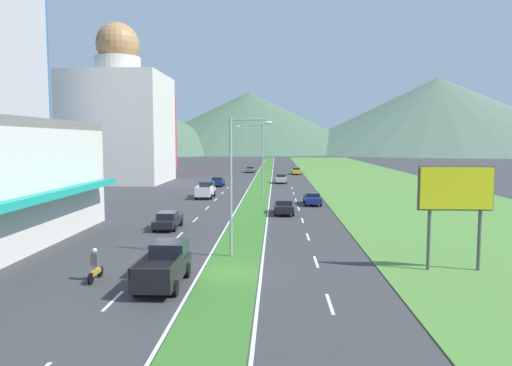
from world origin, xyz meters
name	(u,v)px	position (x,y,z in m)	size (l,w,h in m)	color
ground_plane	(230,274)	(0.00, 0.00, 0.00)	(600.00, 600.00, 0.00)	#38383A
grass_median	(262,182)	(0.00, 60.00, 0.03)	(3.20, 240.00, 0.06)	#387028
grass_verge_right	(376,182)	(20.60, 60.00, 0.03)	(24.00, 240.00, 0.06)	#518438
lane_dash_left_2	(113,301)	(-5.10, -4.69, 0.01)	(0.16, 2.80, 0.01)	silver
lane_dash_left_3	(154,260)	(-5.10, 2.96, 0.01)	(0.16, 2.80, 0.01)	silver
lane_dash_left_4	(179,236)	(-5.10, 10.62, 0.01)	(0.16, 2.80, 0.01)	silver
lane_dash_left_5	(195,220)	(-5.10, 18.27, 0.01)	(0.16, 2.80, 0.01)	silver
lane_dash_left_6	(207,208)	(-5.10, 25.92, 0.01)	(0.16, 2.80, 0.01)	silver
lane_dash_left_7	(216,200)	(-5.10, 33.58, 0.01)	(0.16, 2.80, 0.01)	silver
lane_dash_left_8	(223,193)	(-5.10, 41.23, 0.01)	(0.16, 2.80, 0.01)	silver
lane_dash_left_9	(228,188)	(-5.10, 48.89, 0.01)	(0.16, 2.80, 0.01)	silver
lane_dash_right_2	(330,304)	(5.10, -4.69, 0.01)	(0.16, 2.80, 0.01)	silver
lane_dash_right_3	(316,262)	(5.10, 2.96, 0.01)	(0.16, 2.80, 0.01)	silver
lane_dash_right_4	(308,237)	(5.10, 10.62, 0.01)	(0.16, 2.80, 0.01)	silver
lane_dash_right_5	(302,220)	(5.10, 18.27, 0.01)	(0.16, 2.80, 0.01)	silver
lane_dash_right_6	(299,209)	(5.10, 25.92, 0.01)	(0.16, 2.80, 0.01)	silver
lane_dash_right_7	(296,200)	(5.10, 33.58, 0.01)	(0.16, 2.80, 0.01)	silver
lane_dash_right_8	(294,193)	(5.10, 41.23, 0.01)	(0.16, 2.80, 0.01)	silver
lane_dash_right_9	(292,188)	(5.10, 48.89, 0.01)	(0.16, 2.80, 0.01)	silver
edge_line_median_left	(252,182)	(-1.75, 60.00, 0.01)	(0.16, 240.00, 0.01)	silver
edge_line_median_right	(271,182)	(1.75, 60.00, 0.01)	(0.16, 240.00, 0.01)	silver
domed_building	(120,121)	(-25.50, 58.27, 11.03)	(16.54, 16.54, 28.21)	silver
midrise_colored	(137,134)	(-31.77, 89.65, 9.02)	(16.49, 16.49, 18.03)	#D83847
hill_far_left	(124,122)	(-81.48, 234.13, 17.54)	(129.57, 129.57, 35.07)	#47664C
hill_far_center	(249,122)	(-14.37, 269.61, 18.52)	(155.23, 155.23, 37.04)	#47664C
hill_far_right	(437,115)	(98.66, 263.05, 22.30)	(187.20, 187.20, 44.59)	#516B56
street_lamp_near	(235,178)	(-0.02, 3.94, 5.18)	(2.76, 0.39, 9.01)	#99999E
street_lamp_mid	(260,156)	(0.48, 33.97, 5.58)	(3.51, 0.28, 9.63)	#99999E
billboard_roadside	(456,194)	(12.87, 1.19, 4.51)	(4.30, 0.28, 6.12)	#4C4C51
car_0	(296,171)	(7.04, 78.82, 0.78)	(1.95, 4.45, 1.52)	yellow
car_1	(218,181)	(-7.03, 51.21, 0.78)	(2.00, 4.34, 1.54)	navy
car_2	(250,169)	(-3.43, 84.68, 0.73)	(1.99, 4.23, 1.40)	slate
car_3	(284,206)	(3.41, 22.25, 0.76)	(2.01, 4.75, 1.45)	black
car_4	(281,179)	(3.46, 57.12, 0.82)	(2.02, 4.02, 1.63)	#B2B2B7
car_5	(168,220)	(-6.66, 13.57, 0.74)	(1.91, 4.47, 1.47)	black
car_6	(312,198)	(6.88, 29.46, 0.73)	(1.97, 4.69, 1.40)	navy
pickup_truck_0	(206,190)	(-6.71, 35.73, 0.98)	(2.18, 5.40, 2.00)	silver
pickup_truck_1	(164,266)	(-3.28, -1.96, 0.98)	(2.18, 5.40, 2.00)	black
motorcycle_rider	(95,267)	(-7.15, -1.55, 0.75)	(0.36, 2.00, 1.80)	black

